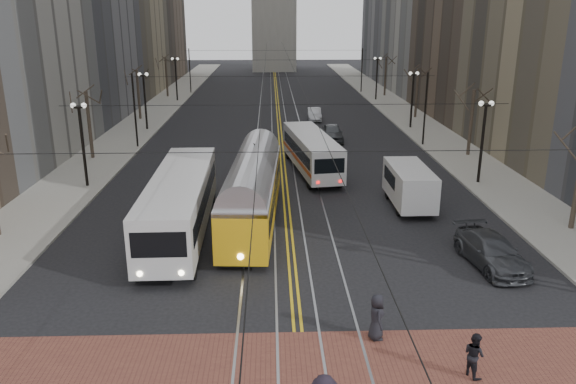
{
  "coord_description": "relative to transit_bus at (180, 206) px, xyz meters",
  "views": [
    {
      "loc": [
        -0.98,
        -19.6,
        11.53
      ],
      "look_at": [
        -0.12,
        7.12,
        3.0
      ],
      "focal_mm": 35.0,
      "sensor_mm": 36.0,
      "label": 1
    }
  ],
  "objects": [
    {
      "name": "sidewalk_right",
      "position": [
        20.85,
        35.96,
        -1.58
      ],
      "size": [
        5.0,
        140.0,
        0.15
      ],
      "primitive_type": "cube",
      "color": "gray",
      "rests_on": "ground"
    },
    {
      "name": "sedan_parked",
      "position": [
        15.35,
        -4.4,
        -0.93
      ],
      "size": [
        2.66,
        5.27,
        1.47
      ],
      "primitive_type": "imported",
      "rotation": [
        0.0,
        0.0,
        0.12
      ],
      "color": "#393B3F",
      "rests_on": "ground"
    },
    {
      "name": "transit_bus",
      "position": [
        0.0,
        0.0,
        0.0
      ],
      "size": [
        2.97,
        13.31,
        3.32
      ],
      "primitive_type": "cube",
      "rotation": [
        0.0,
        0.0,
        0.02
      ],
      "color": "silver",
      "rests_on": "ground"
    },
    {
      "name": "ground",
      "position": [
        5.85,
        -9.04,
        -1.66
      ],
      "size": [
        260.0,
        260.0,
        0.0
      ],
      "primitive_type": "plane",
      "color": "black",
      "rests_on": "ground"
    },
    {
      "name": "streetcar",
      "position": [
        3.84,
        1.82,
        -0.05
      ],
      "size": [
        3.33,
        13.78,
        3.22
      ],
      "primitive_type": "cube",
      "rotation": [
        0.0,
        0.0,
        -0.06
      ],
      "color": "gold",
      "rests_on": "ground"
    },
    {
      "name": "streetcar_rails",
      "position": [
        5.85,
        35.96,
        -1.65
      ],
      "size": [
        4.8,
        130.0,
        0.02
      ],
      "primitive_type": "cube",
      "color": "gray",
      "rests_on": "ground"
    },
    {
      "name": "cargo_van",
      "position": [
        13.43,
        4.23,
        -0.39
      ],
      "size": [
        2.2,
        5.72,
        2.53
      ],
      "primitive_type": "cube",
      "rotation": [
        0.0,
        0.0,
        0.0
      ],
      "color": "silver",
      "rests_on": "ground"
    },
    {
      "name": "crosswalk_band",
      "position": [
        5.85,
        -13.04,
        -1.65
      ],
      "size": [
        25.0,
        6.0,
        0.01
      ],
      "primitive_type": "cube",
      "color": "brown",
      "rests_on": "ground"
    },
    {
      "name": "centre_lines",
      "position": [
        5.85,
        35.96,
        -1.65
      ],
      "size": [
        0.42,
        130.0,
        0.01
      ],
      "primitive_type": "cube",
      "color": "gold",
      "rests_on": "ground"
    },
    {
      "name": "pedestrian_a",
      "position": [
        8.7,
        -10.54,
        -0.75
      ],
      "size": [
        0.62,
        0.91,
        1.79
      ],
      "primitive_type": "imported",
      "rotation": [
        0.0,
        0.0,
        1.63
      ],
      "color": "black",
      "rests_on": "crosswalk_band"
    },
    {
      "name": "lamp_posts",
      "position": [
        5.85,
        19.71,
        1.14
      ],
      "size": [
        27.6,
        57.2,
        5.6
      ],
      "color": "black",
      "rests_on": "ground"
    },
    {
      "name": "sedan_silver",
      "position": [
        9.85,
        34.06,
        -0.97
      ],
      "size": [
        1.52,
        4.19,
        1.37
      ],
      "primitive_type": "imported",
      "rotation": [
        0.0,
        0.0,
        -0.02
      ],
      "color": "#ACAEB4",
      "rests_on": "ground"
    },
    {
      "name": "trolley_wires",
      "position": [
        5.85,
        25.8,
        2.12
      ],
      "size": [
        25.96,
        120.0,
        6.6
      ],
      "color": "black",
      "rests_on": "ground"
    },
    {
      "name": "rear_bus",
      "position": [
        7.97,
        12.48,
        -0.23
      ],
      "size": [
        3.95,
        11.22,
        2.87
      ],
      "primitive_type": "cube",
      "rotation": [
        0.0,
        0.0,
        0.15
      ],
      "color": "silver",
      "rests_on": "ground"
    },
    {
      "name": "pedestrian_c",
      "position": [
        11.53,
        -12.86,
        -0.86
      ],
      "size": [
        0.85,
        0.94,
        1.57
      ],
      "primitive_type": "imported",
      "rotation": [
        0.0,
        0.0,
        1.97
      ],
      "color": "black",
      "rests_on": "crosswalk_band"
    },
    {
      "name": "sidewalk_left",
      "position": [
        -9.15,
        35.96,
        -1.58
      ],
      "size": [
        5.0,
        140.0,
        0.15
      ],
      "primitive_type": "cube",
      "color": "gray",
      "rests_on": "ground"
    },
    {
      "name": "street_trees",
      "position": [
        5.85,
        26.21,
        1.14
      ],
      "size": [
        31.68,
        53.28,
        5.6
      ],
      "color": "#382D23",
      "rests_on": "ground"
    },
    {
      "name": "sedan_grey",
      "position": [
        10.71,
        23.25,
        -0.86
      ],
      "size": [
        1.98,
        4.7,
        1.59
      ],
      "primitive_type": "imported",
      "rotation": [
        0.0,
        0.0,
        -0.02
      ],
      "color": "#42464A",
      "rests_on": "ground"
    }
  ]
}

